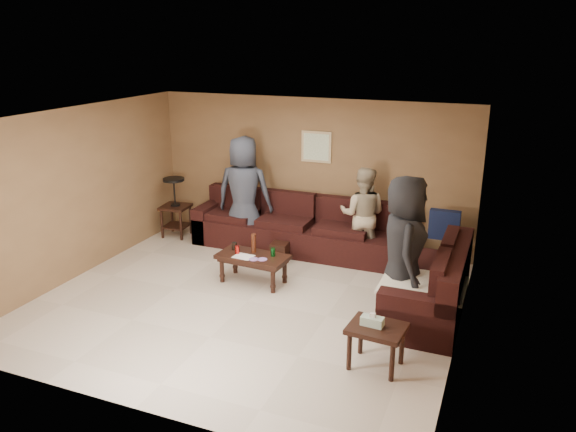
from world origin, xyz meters
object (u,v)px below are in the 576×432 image
at_px(coffee_table, 253,259).
at_px(waste_bin, 279,253).
at_px(side_table_right, 376,332).
at_px(person_left, 244,192).
at_px(person_middle, 363,215).
at_px(end_table_left, 175,206).
at_px(person_right, 404,249).
at_px(sectional_sofa, 338,250).

xyz_separation_m(coffee_table, waste_bin, (0.05, 0.86, -0.21)).
bearing_deg(waste_bin, side_table_right, -47.98).
distance_m(coffee_table, person_left, 1.63).
bearing_deg(person_middle, waste_bin, 20.16).
bearing_deg(person_middle, end_table_left, -3.32).
bearing_deg(side_table_right, waste_bin, 132.02).
xyz_separation_m(person_left, person_right, (2.98, -1.54, -0.02)).
bearing_deg(waste_bin, coffee_table, -93.65).
distance_m(sectional_sofa, person_middle, 0.71).
bearing_deg(sectional_sofa, person_left, 167.79).
xyz_separation_m(end_table_left, person_middle, (3.39, 0.13, 0.21)).
height_order(side_table_right, person_middle, person_middle).
xyz_separation_m(waste_bin, person_right, (2.15, -1.10, 0.77)).
height_order(waste_bin, person_middle, person_middle).
xyz_separation_m(sectional_sofa, end_table_left, (-3.16, 0.38, 0.23)).
distance_m(person_left, person_middle, 2.03).
bearing_deg(person_middle, coffee_table, 43.57).
relative_size(sectional_sofa, coffee_table, 4.40).
xyz_separation_m(person_middle, person_right, (0.96, -1.67, 0.17)).
distance_m(side_table_right, person_right, 1.36).
height_order(coffee_table, side_table_right, coffee_table).
xyz_separation_m(waste_bin, person_middle, (1.19, 0.57, 0.61)).
height_order(sectional_sofa, person_left, person_left).
distance_m(end_table_left, person_left, 1.43).
bearing_deg(coffee_table, end_table_left, 148.70).
height_order(person_left, person_middle, person_left).
relative_size(coffee_table, end_table_left, 0.99).
bearing_deg(waste_bin, sectional_sofa, 3.59).
xyz_separation_m(waste_bin, person_left, (-0.83, 0.45, 0.79)).
relative_size(waste_bin, person_middle, 0.21).
relative_size(person_left, person_right, 1.02).
xyz_separation_m(side_table_right, person_middle, (-0.94, 2.93, 0.34)).
bearing_deg(person_left, coffee_table, 110.58).
bearing_deg(coffee_table, person_left, 120.56).
bearing_deg(side_table_right, person_left, 136.47).
height_order(end_table_left, person_middle, person_middle).
relative_size(sectional_sofa, person_right, 2.49).
bearing_deg(person_right, coffee_table, 67.58).
bearing_deg(person_left, waste_bin, 141.67).
xyz_separation_m(sectional_sofa, side_table_right, (1.17, -2.42, 0.10)).
bearing_deg(side_table_right, sectional_sofa, 115.75).
bearing_deg(person_middle, side_table_right, 102.26).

